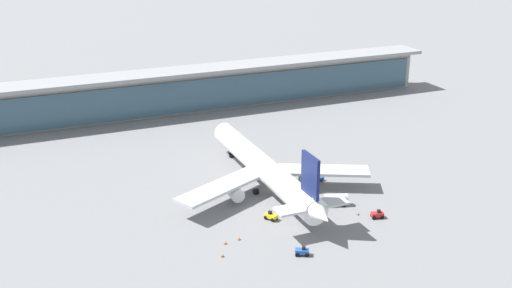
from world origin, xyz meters
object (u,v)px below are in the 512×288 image
Objects in this scene: airliner_on_stand at (265,169)px; safety_cone_echo at (239,238)px; service_truck_on_taxiway_yellow at (271,216)px; service_truck_by_tail_blue at (302,251)px; service_truck_mid_apron_red at (331,199)px; safety_cone_charlie at (322,218)px; safety_cone_delta at (226,243)px; safety_cone_alpha at (358,214)px; service_truck_near_nose_red at (377,215)px; service_truck_under_wing_blue at (316,175)px; safety_cone_bravo at (223,255)px.

safety_cone_echo is (-15.55, -21.60, -5.29)m from airliner_on_stand.
safety_cone_echo is at bearing -149.50° from service_truck_on_taxiway_yellow.
service_truck_on_taxiway_yellow is at bearing 87.81° from service_truck_by_tail_blue.
safety_cone_echo is at bearing -125.75° from airliner_on_stand.
service_truck_mid_apron_red is 12.69× the size of safety_cone_charlie.
safety_cone_delta is (-18.87, -22.14, -5.29)m from airliner_on_stand.
service_truck_mid_apron_red is at bearing 3.30° from service_truck_on_taxiway_yellow.
service_truck_on_taxiway_yellow is at bearing 163.66° from safety_cone_alpha.
safety_cone_alpha is 32.93m from safety_cone_delta.
safety_cone_echo is at bearing 130.60° from service_truck_by_tail_blue.
service_truck_mid_apron_red is at bearing 124.04° from service_truck_near_nose_red.
safety_cone_alpha is 1.00× the size of safety_cone_echo.
safety_cone_delta is (-33.97, -23.44, -0.49)m from service_truck_under_wing_blue.
service_truck_under_wing_blue reaches higher than safety_cone_bravo.
safety_cone_delta is at bearing -145.39° from service_truck_under_wing_blue.
service_truck_under_wing_blue is 9.83× the size of safety_cone_echo.
airliner_on_stand is 7.51× the size of service_truck_mid_apron_red.
service_truck_under_wing_blue is 2.07× the size of service_truck_on_taxiway_yellow.
service_truck_under_wing_blue reaches higher than service_truck_on_taxiway_yellow.
safety_cone_alpha is 8.89m from safety_cone_charlie.
safety_cone_delta is at bearing -175.05° from safety_cone_charlie.
safety_cone_alpha and safety_cone_echo have the same top height.
service_truck_mid_apron_red is 12.69× the size of safety_cone_echo.
airliner_on_stand is at bearing 54.25° from safety_cone_echo.
safety_cone_echo is at bearing -165.32° from service_truck_mid_apron_red.
service_truck_on_taxiway_yellow reaches higher than safety_cone_echo.
service_truck_near_nose_red is 4.58× the size of safety_cone_alpha.
safety_cone_bravo is (-38.44, -2.32, -0.56)m from service_truck_near_nose_red.
safety_cone_bravo is at bearing -159.30° from service_truck_mid_apron_red.
service_truck_on_taxiway_yellow is (-22.67, 8.79, 0.00)m from service_truck_near_nose_red.
safety_cone_alpha is at bearing 29.01° from service_truck_by_tail_blue.
service_truck_on_taxiway_yellow is (-20.58, -16.97, 0.07)m from service_truck_under_wing_blue.
service_truck_by_tail_blue is at bearing -100.66° from airliner_on_stand.
service_truck_mid_apron_red is at bearing 44.70° from safety_cone_charlie.
service_truck_on_taxiway_yellow is at bearing -140.50° from service_truck_under_wing_blue.
airliner_on_stand is 29.57m from safety_cone_delta.
service_truck_by_tail_blue is (-6.13, -32.59, -4.74)m from airliner_on_stand.
service_truck_by_tail_blue is 23.09m from safety_cone_alpha.
service_truck_under_wing_blue is 38.26m from safety_cone_echo.
safety_cone_echo is (-26.18, -6.86, -1.39)m from service_truck_mid_apron_red.
service_truck_near_nose_red and service_truck_on_taxiway_yellow have the same top height.
service_truck_on_taxiway_yellow is at bearing 158.81° from service_truck_near_nose_red.
service_truck_mid_apron_red is at bearing 46.80° from service_truck_by_tail_blue.
safety_cone_bravo is at bearing -142.31° from service_truck_under_wing_blue.
service_truck_on_taxiway_yellow is 14.88m from safety_cone_delta.
service_truck_near_nose_red is at bearing -55.96° from service_truck_mid_apron_red.
safety_cone_bravo is 7.70m from safety_cone_echo.
safety_cone_charlie is (5.26, -20.05, -5.29)m from airliner_on_stand.
safety_cone_delta is at bearing -178.71° from safety_cone_alpha.
service_truck_under_wing_blue is 9.83× the size of safety_cone_delta.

